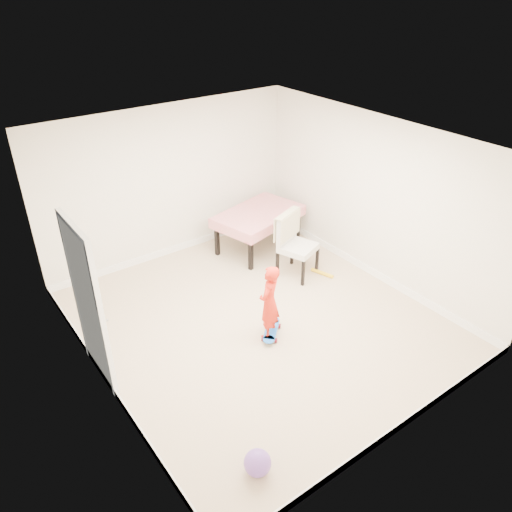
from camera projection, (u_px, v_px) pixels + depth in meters
ground at (259, 320)px, 7.19m from camera, size 5.00×5.00×0.00m
ceiling at (259, 147)px, 5.89m from camera, size 4.50×5.00×0.04m
wall_back at (170, 184)px, 8.26m from camera, size 4.50×0.04×2.60m
wall_front at (412, 341)px, 4.81m from camera, size 4.50×0.04×2.60m
wall_left at (94, 300)px, 5.40m from camera, size 0.04×5.00×2.60m
wall_right at (375, 200)px, 7.67m from camera, size 0.04×5.00×2.60m
door at (89, 307)px, 5.75m from camera, size 0.11×0.94×2.11m
baseboard_back at (176, 248)px, 8.89m from camera, size 4.50×0.02×0.12m
baseboard_front at (394, 430)px, 5.43m from camera, size 4.50×0.02×0.12m
baseboard_left at (110, 384)px, 6.02m from camera, size 0.02×5.00×0.12m
baseboard_right at (367, 269)px, 8.30m from camera, size 0.02×5.00×0.12m
dining_table at (258, 230)px, 8.88m from camera, size 1.70×1.29×0.71m
dining_chair at (298, 246)px, 8.00m from camera, size 0.77×0.82×1.06m
skateboard at (271, 332)px, 6.90m from camera, size 0.58×0.56×0.09m
child at (269, 304)px, 6.61m from camera, size 0.47×0.42×1.08m
balloon at (257, 463)px, 4.98m from camera, size 0.28×0.28×0.28m
foam_toy at (322, 273)px, 8.24m from camera, size 0.18×0.40×0.06m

